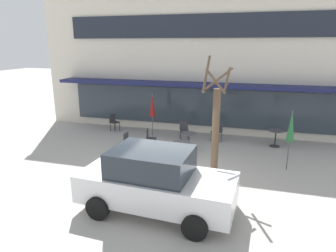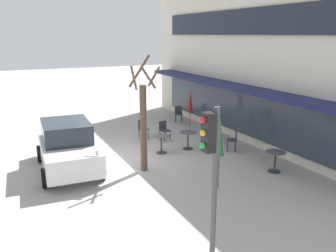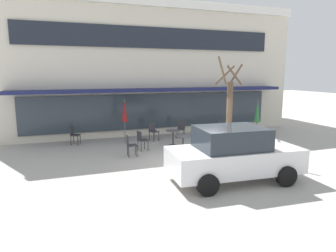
{
  "view_description": "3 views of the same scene",
  "coord_description": "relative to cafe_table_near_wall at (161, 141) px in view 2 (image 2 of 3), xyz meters",
  "views": [
    {
      "loc": [
        2.59,
        -8.88,
        4.44
      ],
      "look_at": [
        -0.75,
        2.68,
        1.15
      ],
      "focal_mm": 32.0,
      "sensor_mm": 36.0,
      "label": 1
    },
    {
      "loc": [
        12.71,
        -3.9,
        4.77
      ],
      "look_at": [
        -0.2,
        2.34,
        1.06
      ],
      "focal_mm": 38.0,
      "sensor_mm": 36.0,
      "label": 2
    },
    {
      "loc": [
        -4.82,
        -9.88,
        3.42
      ],
      "look_at": [
        -0.35,
        2.82,
        1.05
      ],
      "focal_mm": 32.0,
      "sensor_mm": 36.0,
      "label": 3
    }
  ],
  "objects": [
    {
      "name": "traffic_light_pole",
      "position": [
        6.98,
        -2.1,
        1.78
      ],
      "size": [
        0.26,
        0.44,
        3.4
      ],
      "color": "#47474C",
      "rests_on": "ground"
    },
    {
      "name": "cafe_table_by_tree",
      "position": [
        0.0,
        1.24,
        0.0
      ],
      "size": [
        0.7,
        0.7,
        0.76
      ],
      "color": "#333338",
      "rests_on": "ground"
    },
    {
      "name": "cafe_chair_0",
      "position": [
        1.05,
        2.84,
        0.01
      ],
      "size": [
        0.55,
        0.55,
        0.89
      ],
      "color": "#333338",
      "rests_on": "ground"
    },
    {
      "name": "cafe_table_near_wall",
      "position": [
        0.0,
        0.0,
        0.0
      ],
      "size": [
        0.7,
        0.7,
        0.76
      ],
      "color": "#333338",
      "rests_on": "ground"
    },
    {
      "name": "cafe_chair_2",
      "position": [
        -4.44,
        3.1,
        0.01
      ],
      "size": [
        0.52,
        0.52,
        0.89
      ],
      "color": "#333338",
      "rests_on": "ground"
    },
    {
      "name": "parked_sedan",
      "position": [
        0.18,
        -3.79,
        0.36
      ],
      "size": [
        4.29,
        2.2,
        1.76
      ],
      "color": "silver",
      "rests_on": "ground"
    },
    {
      "name": "street_tree",
      "position": [
        1.44,
        -1.35,
        1.28
      ],
      "size": [
        0.9,
        0.86,
        4.1
      ],
      "color": "brown",
      "rests_on": "ground"
    },
    {
      "name": "cafe_chair_1",
      "position": [
        -1.64,
        0.89,
        0.01
      ],
      "size": [
        0.47,
        0.47,
        0.89
      ],
      "color": "#333338",
      "rests_on": "ground"
    },
    {
      "name": "patio_umbrella_green_folded",
      "position": [
        -2.06,
        2.49,
        1.11
      ],
      "size": [
        0.28,
        0.28,
        2.2
      ],
      "color": "#4C4C51",
      "rests_on": "ground"
    },
    {
      "name": "patio_umbrella_cream_folded",
      "position": [
        3.91,
        0.19,
        1.11
      ],
      "size": [
        0.28,
        0.28,
        2.2
      ],
      "color": "#4C4C51",
      "rests_on": "ground"
    },
    {
      "name": "ground_plane",
      "position": [
        -0.03,
        -1.92,
        -0.52
      ],
      "size": [
        80.0,
        80.0,
        0.0
      ],
      "primitive_type": "plane",
      "color": "#ADA8A0"
    },
    {
      "name": "cafe_chair_4",
      "position": [
        -0.55,
        2.73,
        0.01
      ],
      "size": [
        0.51,
        0.51,
        0.89
      ],
      "color": "#333338",
      "rests_on": "ground"
    },
    {
      "name": "building_facade",
      "position": [
        -0.03,
        8.04,
        3.15
      ],
      "size": [
        17.45,
        9.1,
        7.34
      ],
      "color": "beige",
      "rests_on": "ground"
    },
    {
      "name": "cafe_table_streetside",
      "position": [
        3.64,
        2.76,
        0.0
      ],
      "size": [
        0.7,
        0.7,
        0.76
      ],
      "color": "#333338",
      "rests_on": "ground"
    },
    {
      "name": "cafe_chair_3",
      "position": [
        -2.32,
        0.12,
        0.01
      ],
      "size": [
        0.42,
        0.42,
        0.89
      ],
      "color": "#333338",
      "rests_on": "ground"
    }
  ]
}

